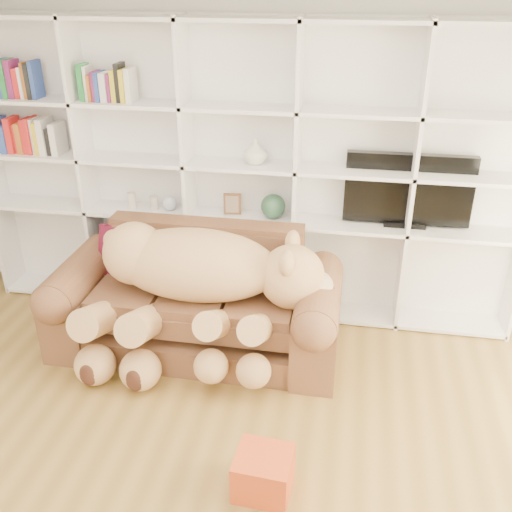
% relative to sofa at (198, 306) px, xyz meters
% --- Properties ---
extents(wall_back, '(5.00, 0.02, 2.70)m').
position_rel_sofa_xyz_m(wall_back, '(0.23, 0.82, 1.00)').
color(wall_back, white).
rests_on(wall_back, floor).
extents(bookshelf, '(4.43, 0.35, 2.40)m').
position_rel_sofa_xyz_m(bookshelf, '(-0.01, 0.68, 0.96)').
color(bookshelf, white).
rests_on(bookshelf, floor).
extents(sofa, '(2.18, 0.94, 0.92)m').
position_rel_sofa_xyz_m(sofa, '(0.00, 0.00, 0.00)').
color(sofa, brown).
rests_on(sofa, floor).
extents(teddy_bear, '(1.80, 0.94, 1.04)m').
position_rel_sofa_xyz_m(teddy_bear, '(0.04, -0.18, 0.31)').
color(teddy_bear, tan).
rests_on(teddy_bear, sofa).
extents(throw_pillow, '(0.46, 0.34, 0.43)m').
position_rel_sofa_xyz_m(throw_pillow, '(-0.63, 0.15, 0.33)').
color(throw_pillow, maroon).
rests_on(throw_pillow, sofa).
extents(gift_box, '(0.34, 0.32, 0.25)m').
position_rel_sofa_xyz_m(gift_box, '(0.74, -1.34, -0.22)').
color(gift_box, '#CC471B').
rests_on(gift_box, floor).
extents(tv, '(0.98, 0.18, 0.58)m').
position_rel_sofa_xyz_m(tv, '(1.54, 0.68, 0.80)').
color(tv, black).
rests_on(tv, bookshelf).
extents(picture_frame, '(0.15, 0.05, 0.18)m').
position_rel_sofa_xyz_m(picture_frame, '(0.15, 0.63, 0.62)').
color(picture_frame, brown).
rests_on(picture_frame, bookshelf).
extents(green_vase, '(0.20, 0.20, 0.20)m').
position_rel_sofa_xyz_m(green_vase, '(0.49, 0.63, 0.62)').
color(green_vase, '#295138').
rests_on(green_vase, bookshelf).
extents(figurine_tall, '(0.09, 0.09, 0.14)m').
position_rel_sofa_xyz_m(figurine_tall, '(-0.72, 0.63, 0.59)').
color(figurine_tall, beige).
rests_on(figurine_tall, bookshelf).
extents(figurine_short, '(0.08, 0.08, 0.12)m').
position_rel_sofa_xyz_m(figurine_short, '(-0.52, 0.63, 0.58)').
color(figurine_short, beige).
rests_on(figurine_short, bookshelf).
extents(snow_globe, '(0.12, 0.12, 0.12)m').
position_rel_sofa_xyz_m(snow_globe, '(-0.39, 0.63, 0.58)').
color(snow_globe, white).
rests_on(snow_globe, bookshelf).
extents(shelf_vase, '(0.24, 0.24, 0.20)m').
position_rel_sofa_xyz_m(shelf_vase, '(0.34, 0.63, 1.07)').
color(shelf_vase, silver).
rests_on(shelf_vase, bookshelf).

